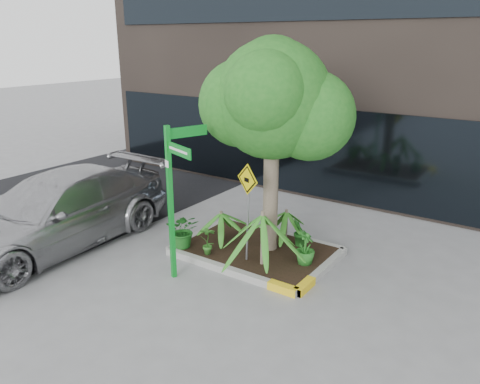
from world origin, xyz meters
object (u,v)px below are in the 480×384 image
Objects in this scene: tree at (273,100)px; street_sign_post at (174,187)px; cattle_sign at (248,196)px; parked_car at (56,212)px.

street_sign_post is at bearing -116.33° from tree.
tree reaches higher than cattle_sign.
tree is 1.52× the size of street_sign_post.
parked_car is 4.50m from cattle_sign.
cattle_sign is (0.88, 1.18, -0.34)m from street_sign_post.
street_sign_post is at bearing 5.41° from parked_car.
cattle_sign reaches higher than parked_car.
tree is 2.63m from street_sign_post.
parked_car is at bearing -151.17° from tree.
tree is 0.82× the size of parked_car.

